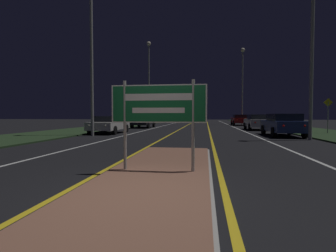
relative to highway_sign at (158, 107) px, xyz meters
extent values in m
plane|color=black|center=(0.00, -1.60, -1.50)|extent=(160.00, 160.00, 0.00)
cube|color=#999993|center=(0.00, 0.00, -1.47)|extent=(2.35, 8.33, 0.05)
cube|color=brown|center=(0.00, 0.00, -1.45)|extent=(2.23, 8.21, 0.10)
cube|color=#23381E|center=(-9.50, 18.40, -1.46)|extent=(5.00, 100.00, 0.08)
cube|color=#23381E|center=(9.50, 18.40, -1.46)|extent=(5.00, 100.00, 0.08)
cube|color=gold|center=(-1.36, 23.40, -1.49)|extent=(0.12, 70.00, 0.01)
cube|color=gold|center=(1.36, 23.40, -1.49)|extent=(0.12, 70.00, 0.01)
cube|color=silver|center=(-4.20, 23.40, -1.49)|extent=(0.12, 70.00, 0.01)
cube|color=silver|center=(4.20, 23.40, -1.49)|extent=(0.12, 70.00, 0.01)
cube|color=silver|center=(-7.20, 23.40, -1.49)|extent=(0.10, 70.00, 0.01)
cube|color=silver|center=(7.20, 23.40, -1.49)|extent=(0.10, 70.00, 0.01)
cylinder|color=#9E9E99|center=(-0.76, 0.00, -0.40)|extent=(0.07, 0.07, 2.00)
cylinder|color=#9E9E99|center=(0.76, 0.00, -0.40)|extent=(0.07, 0.07, 2.00)
cube|color=#146033|center=(0.00, 0.00, 0.08)|extent=(2.12, 0.04, 0.84)
cube|color=white|center=(0.00, -0.02, 0.08)|extent=(2.12, 0.00, 0.84)
cube|color=#146033|center=(0.00, -0.02, 0.08)|extent=(2.06, 0.01, 0.79)
cube|color=white|center=(0.00, -0.02, 0.23)|extent=(1.49, 0.01, 0.15)
cube|color=white|center=(0.00, -0.02, -0.06)|extent=(1.17, 0.01, 0.12)
cylinder|color=#9E9E99|center=(-6.12, 10.15, 3.94)|extent=(0.18, 0.18, 10.87)
cylinder|color=#9E9E99|center=(-6.64, 29.45, 3.94)|extent=(0.18, 0.18, 10.86)
sphere|color=#F9EAC6|center=(-6.64, 29.45, 9.54)|extent=(0.58, 0.58, 0.58)
cylinder|color=#9E9E99|center=(6.58, 9.21, 3.07)|extent=(0.18, 0.18, 9.13)
cylinder|color=#9E9E99|center=(6.25, 33.16, 3.73)|extent=(0.18, 0.18, 10.45)
sphere|color=#F9EAC6|center=(6.25, 33.16, 9.14)|extent=(0.61, 0.61, 0.61)
cube|color=navy|center=(5.91, 11.92, -0.84)|extent=(1.81, 4.51, 0.67)
cube|color=black|center=(5.91, 11.65, -0.29)|extent=(1.59, 2.35, 0.43)
sphere|color=red|center=(5.35, 9.69, -0.76)|extent=(0.14, 0.14, 0.14)
sphere|color=red|center=(6.47, 9.69, -0.76)|extent=(0.14, 0.14, 0.14)
cylinder|color=black|center=(5.05, 13.32, -1.18)|extent=(0.22, 0.63, 0.63)
cylinder|color=black|center=(6.77, 13.32, -1.18)|extent=(0.22, 0.63, 0.63)
cylinder|color=black|center=(5.05, 10.52, -1.18)|extent=(0.22, 0.63, 0.63)
cylinder|color=black|center=(6.77, 10.52, -1.18)|extent=(0.22, 0.63, 0.63)
cube|color=silver|center=(5.72, 19.10, -0.86)|extent=(1.83, 4.26, 0.67)
cube|color=black|center=(5.72, 18.84, -0.31)|extent=(1.61, 2.21, 0.42)
sphere|color=red|center=(5.16, 16.99, -0.77)|extent=(0.14, 0.14, 0.14)
sphere|color=red|center=(6.29, 16.99, -0.77)|extent=(0.14, 0.14, 0.14)
cylinder|color=black|center=(4.85, 20.42, -1.19)|extent=(0.22, 0.61, 0.61)
cylinder|color=black|center=(6.60, 20.42, -1.19)|extent=(0.22, 0.61, 0.61)
cylinder|color=black|center=(4.85, 17.78, -1.19)|extent=(0.22, 0.61, 0.61)
cylinder|color=black|center=(6.60, 17.78, -1.19)|extent=(0.22, 0.61, 0.61)
cube|color=maroon|center=(5.50, 30.15, -0.83)|extent=(1.78, 4.59, 0.65)
cube|color=black|center=(5.50, 29.88, -0.29)|extent=(1.57, 2.39, 0.43)
sphere|color=red|center=(4.95, 27.87, -0.75)|extent=(0.14, 0.14, 0.14)
sphere|color=red|center=(6.06, 27.87, -0.75)|extent=(0.14, 0.14, 0.14)
cylinder|color=black|center=(4.65, 31.58, -1.15)|extent=(0.22, 0.69, 0.69)
cylinder|color=black|center=(6.36, 31.58, -1.15)|extent=(0.22, 0.69, 0.69)
cylinder|color=black|center=(4.65, 28.73, -1.15)|extent=(0.22, 0.69, 0.69)
cylinder|color=black|center=(6.36, 28.73, -1.15)|extent=(0.22, 0.69, 0.69)
cube|color=silver|center=(-5.98, 12.74, -0.92)|extent=(1.83, 4.30, 0.55)
cube|color=black|center=(-5.98, 13.00, -0.44)|extent=(1.61, 2.24, 0.41)
sphere|color=white|center=(-6.55, 10.61, -0.85)|extent=(0.14, 0.14, 0.14)
sphere|color=white|center=(-5.42, 10.61, -0.85)|extent=(0.14, 0.14, 0.14)
cylinder|color=black|center=(-6.86, 11.41, -1.19)|extent=(0.22, 0.60, 0.60)
cylinder|color=black|center=(-5.11, 11.41, -1.19)|extent=(0.22, 0.60, 0.60)
cylinder|color=black|center=(-6.86, 14.08, -1.19)|extent=(0.22, 0.60, 0.60)
cylinder|color=black|center=(-5.11, 14.08, -1.19)|extent=(0.22, 0.60, 0.60)
cube|color=black|center=(-5.55, 21.66, -0.81)|extent=(1.78, 4.65, 0.67)
cube|color=black|center=(-5.55, 21.94, -0.24)|extent=(1.56, 2.42, 0.49)
sphere|color=white|center=(-6.10, 19.36, -0.73)|extent=(0.14, 0.14, 0.14)
sphere|color=white|center=(-5.00, 19.36, -0.73)|extent=(0.14, 0.14, 0.14)
cylinder|color=black|center=(-6.40, 20.22, -1.15)|extent=(0.22, 0.70, 0.70)
cylinder|color=black|center=(-4.70, 20.22, -1.15)|extent=(0.22, 0.70, 0.70)
cylinder|color=black|center=(-6.40, 23.10, -1.15)|extent=(0.22, 0.70, 0.70)
cylinder|color=black|center=(-4.70, 23.10, -1.15)|extent=(0.22, 0.70, 0.70)
cylinder|color=#9E9E99|center=(9.50, 14.00, -0.32)|extent=(0.06, 0.06, 2.20)
cube|color=yellow|center=(9.50, 14.00, 0.73)|extent=(0.60, 0.02, 0.60)
camera|label=1|loc=(1.03, -5.68, -0.17)|focal=28.00mm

